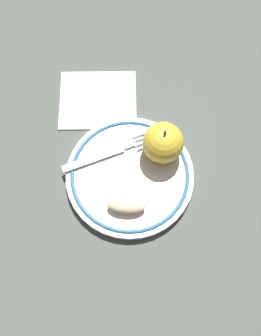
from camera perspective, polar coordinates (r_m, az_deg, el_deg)
The scene contains 6 objects.
ground_plane at distance 0.62m, azimuth -1.13°, elevation -1.06°, with size 2.00×2.00×0.00m, color #4C504B.
plate at distance 0.61m, azimuth 0.00°, elevation -0.94°, with size 0.21×0.21×0.02m.
apple_red_whole at distance 0.59m, azimuth 4.98°, elevation 3.86°, with size 0.07×0.07×0.07m.
apple_slice_front at distance 0.58m, azimuth -0.63°, elevation -5.73°, with size 0.06×0.03×0.02m, color beige.
fork at distance 0.62m, azimuth -2.30°, elevation 2.79°, with size 0.15×0.15×0.00m.
napkin_folded at distance 0.68m, azimuth -4.99°, elevation 10.37°, with size 0.14×0.12×0.01m, color white.
Camera 1 is at (0.09, -0.18, 0.59)m, focal length 40.00 mm.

